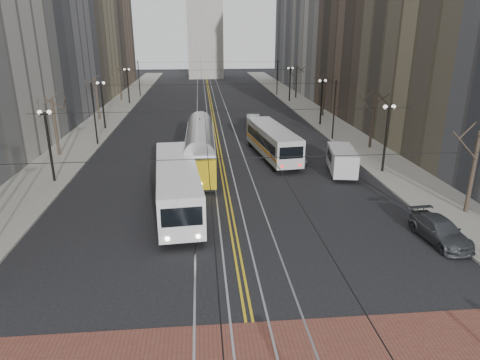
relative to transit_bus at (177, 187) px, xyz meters
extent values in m
plane|color=black|center=(3.50, -11.67, -1.57)|extent=(260.00, 260.00, 0.00)
cube|color=gray|center=(-11.50, 33.33, -1.50)|extent=(5.00, 140.00, 0.15)
cube|color=gray|center=(18.50, 33.33, -1.50)|extent=(5.00, 140.00, 0.15)
cube|color=gray|center=(3.50, 33.33, -1.57)|extent=(4.80, 130.00, 0.02)
cube|color=gold|center=(3.50, 33.33, -1.56)|extent=(0.42, 130.00, 0.01)
cylinder|color=black|center=(-10.20, 6.33, 1.23)|extent=(0.20, 0.20, 5.60)
cylinder|color=black|center=(-10.20, 26.33, 1.23)|extent=(0.20, 0.20, 5.60)
cylinder|color=black|center=(-10.20, 46.33, 1.23)|extent=(0.20, 0.20, 5.60)
cylinder|color=black|center=(17.20, 6.33, 1.23)|extent=(0.20, 0.20, 5.60)
cylinder|color=black|center=(17.20, 26.33, 1.23)|extent=(0.20, 0.20, 5.60)
cylinder|color=black|center=(17.20, 46.33, 1.23)|extent=(0.20, 0.20, 5.60)
cylinder|color=#382D23|center=(-12.20, 14.33, 1.23)|extent=(0.28, 0.28, 5.60)
cylinder|color=#382D23|center=(-12.20, 32.33, 1.23)|extent=(0.28, 0.28, 5.60)
cylinder|color=#382D23|center=(-12.20, 50.33, 1.23)|extent=(0.28, 0.28, 5.60)
cylinder|color=#382D23|center=(19.20, -2.67, 1.23)|extent=(0.28, 0.28, 5.60)
cylinder|color=#382D23|center=(19.20, 14.33, 1.23)|extent=(0.28, 0.28, 5.60)
cylinder|color=#382D23|center=(19.20, 32.33, 1.23)|extent=(0.28, 0.28, 5.60)
cylinder|color=#382D23|center=(19.20, 50.33, 1.23)|extent=(0.28, 0.28, 5.60)
cylinder|color=black|center=(2.00, 33.33, 4.43)|extent=(0.03, 120.00, 0.03)
cylinder|color=black|center=(5.00, 33.33, 4.43)|extent=(0.03, 120.00, 0.03)
cylinder|color=black|center=(-9.40, 18.33, 1.73)|extent=(0.16, 0.16, 6.60)
cylinder|color=black|center=(-9.40, 54.33, 1.73)|extent=(0.16, 0.16, 6.60)
cylinder|color=black|center=(16.40, 18.33, 1.73)|extent=(0.16, 0.16, 6.60)
cylinder|color=black|center=(16.40, 54.33, 1.73)|extent=(0.16, 0.16, 6.60)
cube|color=silver|center=(0.00, 0.00, 0.00)|extent=(3.70, 12.74, 3.14)
cube|color=gold|center=(1.59, 8.98, -0.01)|extent=(2.59, 13.26, 3.12)
cube|color=#BDBDBD|center=(8.50, 12.00, -0.10)|extent=(3.80, 11.47, 2.94)
cube|color=silver|center=(13.50, 6.22, -0.45)|extent=(2.78, 5.33, 2.24)
imported|color=#46494E|center=(10.59, 10.38, -0.90)|extent=(1.87, 4.06, 1.35)
imported|color=#9D9FA4|center=(8.36, 26.02, -0.79)|extent=(1.97, 4.81, 1.55)
imported|color=#42454A|center=(15.30, -6.32, -0.90)|extent=(2.24, 4.75, 1.34)
camera|label=1|loc=(1.73, -27.51, 9.93)|focal=32.00mm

